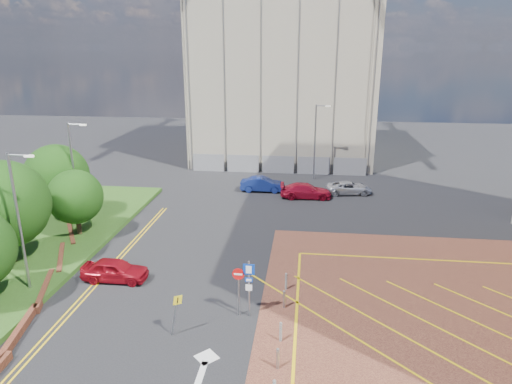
% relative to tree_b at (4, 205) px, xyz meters
% --- Properties ---
extents(ground, '(140.00, 140.00, 0.00)m').
position_rel_tree_b_xyz_m(ground, '(15.50, -5.00, -4.24)').
color(ground, black).
rests_on(ground, ground).
extents(retaining_wall, '(6.06, 20.33, 0.40)m').
position_rel_tree_b_xyz_m(retaining_wall, '(3.70, -3.00, -4.04)').
color(retaining_wall, brown).
rests_on(retaining_wall, ground).
extents(tree_b, '(5.60, 5.60, 6.74)m').
position_rel_tree_b_xyz_m(tree_b, '(0.00, 0.00, 0.00)').
color(tree_b, '#3D2B1C').
rests_on(tree_b, grass_bed).
extents(tree_c, '(4.00, 4.00, 4.90)m').
position_rel_tree_b_xyz_m(tree_c, '(2.00, 5.00, -1.04)').
color(tree_c, '#3D2B1C').
rests_on(tree_c, grass_bed).
extents(tree_d, '(5.00, 5.00, 6.08)m').
position_rel_tree_b_xyz_m(tree_d, '(-1.00, 8.00, -0.37)').
color(tree_d, '#3D2B1C').
rests_on(tree_d, grass_bed).
extents(lamp_left_near, '(1.53, 0.16, 8.00)m').
position_rel_tree_b_xyz_m(lamp_left_near, '(3.08, -3.00, 0.42)').
color(lamp_left_near, '#9EA0A8').
rests_on(lamp_left_near, grass_bed).
extents(lamp_left_far, '(1.53, 0.16, 8.00)m').
position_rel_tree_b_xyz_m(lamp_left_far, '(1.08, 7.00, 0.42)').
color(lamp_left_far, '#9EA0A8').
rests_on(lamp_left_far, grass_bed).
extents(lamp_back, '(1.53, 0.16, 8.00)m').
position_rel_tree_b_xyz_m(lamp_back, '(19.58, 23.00, 0.12)').
color(lamp_back, '#9EA0A8').
rests_on(lamp_back, ground).
extents(sign_cluster, '(1.17, 0.12, 3.20)m').
position_rel_tree_b_xyz_m(sign_cluster, '(15.80, -4.02, -2.28)').
color(sign_cluster, '#9EA0A8').
rests_on(sign_cluster, ground).
extents(warning_sign, '(0.64, 0.40, 2.25)m').
position_rel_tree_b_xyz_m(warning_sign, '(12.68, -6.13, -2.81)').
color(warning_sign, '#9EA0A8').
rests_on(warning_sign, ground).
extents(bollard_row, '(0.14, 11.14, 0.90)m').
position_rel_tree_b_xyz_m(bollard_row, '(17.80, -6.67, -3.77)').
color(bollard_row, '#9EA0A8').
rests_on(bollard_row, forecourt).
extents(construction_building, '(21.20, 19.20, 22.00)m').
position_rel_tree_b_xyz_m(construction_building, '(15.50, 35.00, 6.76)').
color(construction_building, '#B5AC94').
rests_on(construction_building, ground).
extents(construction_fence, '(21.60, 0.06, 2.00)m').
position_rel_tree_b_xyz_m(construction_fence, '(16.50, 25.00, -3.24)').
color(construction_fence, gray).
rests_on(construction_fence, ground).
extents(car_red_left, '(4.03, 1.65, 1.37)m').
position_rel_tree_b_xyz_m(car_red_left, '(7.38, -1.07, -3.55)').
color(car_red_left, maroon).
rests_on(car_red_left, ground).
extents(car_blue_back, '(4.38, 1.60, 1.44)m').
position_rel_tree_b_xyz_m(car_blue_back, '(14.47, 18.02, -3.52)').
color(car_blue_back, navy).
rests_on(car_blue_back, ground).
extents(car_red_back, '(4.90, 2.24, 1.39)m').
position_rel_tree_b_xyz_m(car_red_back, '(18.75, 16.41, -3.54)').
color(car_red_back, '#A30E25').
rests_on(car_red_back, ground).
extents(car_silver_back, '(4.63, 2.63, 1.22)m').
position_rel_tree_b_xyz_m(car_silver_back, '(22.91, 18.16, -3.63)').
color(car_silver_back, silver).
rests_on(car_silver_back, ground).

